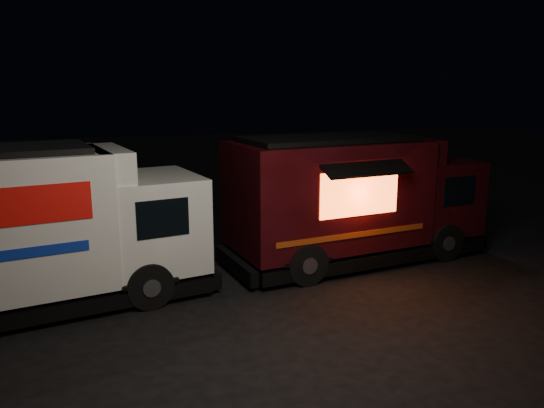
{
  "coord_description": "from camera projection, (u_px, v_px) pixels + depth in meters",
  "views": [
    {
      "loc": [
        -2.86,
        -10.68,
        4.48
      ],
      "look_at": [
        1.43,
        2.0,
        1.52
      ],
      "focal_mm": 35.0,
      "sensor_mm": 36.0,
      "label": 1
    }
  ],
  "objects": [
    {
      "name": "red_truck",
      "position": [
        357.0,
        198.0,
        13.85
      ],
      "size": [
        7.32,
        3.37,
        3.29
      ],
      "primitive_type": null,
      "rotation": [
        0.0,
        0.0,
        0.11
      ],
      "color": "black",
      "rests_on": "ground"
    },
    {
      "name": "white_truck",
      "position": [
        28.0,
        230.0,
        10.63
      ],
      "size": [
        7.72,
        3.7,
        3.36
      ],
      "primitive_type": null,
      "rotation": [
        0.0,
        0.0,
        0.16
      ],
      "color": "silver",
      "rests_on": "ground"
    },
    {
      "name": "ground",
      "position": [
        240.0,
        294.0,
        11.74
      ],
      "size": [
        80.0,
        80.0,
        0.0
      ],
      "primitive_type": "plane",
      "color": "black",
      "rests_on": "ground"
    }
  ]
}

